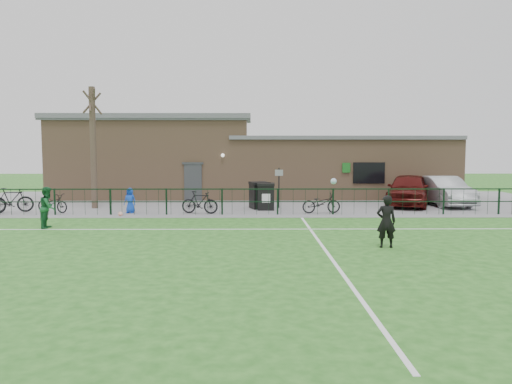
{
  "coord_description": "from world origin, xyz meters",
  "views": [
    {
      "loc": [
        -0.17,
        -14.28,
        2.99
      ],
      "look_at": [
        0.0,
        5.0,
        1.3
      ],
      "focal_mm": 35.0,
      "sensor_mm": 36.0,
      "label": 1
    }
  ],
  "objects_px": {
    "bare_tree": "(93,148)",
    "bicycle_d": "(200,202)",
    "wheelie_bin_right": "(266,197)",
    "sign_post": "(279,188)",
    "bicycle_c": "(53,203)",
    "bicycle_e": "(321,203)",
    "ball_ground": "(120,214)",
    "wheelie_bin_left": "(259,196)",
    "outfield_player": "(48,207)",
    "car_silver": "(444,191)",
    "car_maroon": "(408,190)",
    "bicycle_b": "(11,200)",
    "spectator_child": "(130,200)"
  },
  "relations": [
    {
      "from": "car_silver",
      "to": "bicycle_d",
      "type": "height_order",
      "value": "car_silver"
    },
    {
      "from": "wheelie_bin_left",
      "to": "sign_post",
      "type": "bearing_deg",
      "value": -1.45
    },
    {
      "from": "outfield_player",
      "to": "car_silver",
      "type": "bearing_deg",
      "value": -73.13
    },
    {
      "from": "car_silver",
      "to": "bicycle_e",
      "type": "bearing_deg",
      "value": -159.62
    },
    {
      "from": "sign_post",
      "to": "outfield_player",
      "type": "height_order",
      "value": "sign_post"
    },
    {
      "from": "spectator_child",
      "to": "outfield_player",
      "type": "bearing_deg",
      "value": -103.94
    },
    {
      "from": "wheelie_bin_left",
      "to": "bicycle_d",
      "type": "distance_m",
      "value": 3.36
    },
    {
      "from": "bicycle_b",
      "to": "bicycle_c",
      "type": "distance_m",
      "value": 1.93
    },
    {
      "from": "wheelie_bin_right",
      "to": "sign_post",
      "type": "height_order",
      "value": "sign_post"
    },
    {
      "from": "wheelie_bin_left",
      "to": "car_silver",
      "type": "xyz_separation_m",
      "value": [
        9.64,
        1.26,
        0.15
      ]
    },
    {
      "from": "wheelie_bin_left",
      "to": "bicycle_b",
      "type": "xyz_separation_m",
      "value": [
        -11.54,
        -1.44,
        -0.04
      ]
    },
    {
      "from": "bicycle_e",
      "to": "outfield_player",
      "type": "distance_m",
      "value": 11.6
    },
    {
      "from": "sign_post",
      "to": "bicycle_c",
      "type": "height_order",
      "value": "sign_post"
    },
    {
      "from": "car_maroon",
      "to": "car_silver",
      "type": "xyz_separation_m",
      "value": [
        1.88,
        0.11,
        -0.08
      ]
    },
    {
      "from": "bicycle_e",
      "to": "ball_ground",
      "type": "height_order",
      "value": "bicycle_e"
    },
    {
      "from": "car_silver",
      "to": "bicycle_d",
      "type": "relative_size",
      "value": 2.7
    },
    {
      "from": "bare_tree",
      "to": "bicycle_d",
      "type": "bearing_deg",
      "value": -21.54
    },
    {
      "from": "bicycle_e",
      "to": "bicycle_c",
      "type": "bearing_deg",
      "value": 82.17
    },
    {
      "from": "car_silver",
      "to": "wheelie_bin_right",
      "type": "bearing_deg",
      "value": -173.36
    },
    {
      "from": "bicycle_d",
      "to": "car_silver",
      "type": "bearing_deg",
      "value": -63.92
    },
    {
      "from": "wheelie_bin_left",
      "to": "ball_ground",
      "type": "xyz_separation_m",
      "value": [
        -6.18,
        -2.69,
        -0.53
      ]
    },
    {
      "from": "car_maroon",
      "to": "bicycle_d",
      "type": "bearing_deg",
      "value": -141.95
    },
    {
      "from": "wheelie_bin_left",
      "to": "spectator_child",
      "type": "relative_size",
      "value": 1.06
    },
    {
      "from": "bare_tree",
      "to": "bicycle_c",
      "type": "xyz_separation_m",
      "value": [
        -1.41,
        -1.74,
        -2.54
      ]
    },
    {
      "from": "wheelie_bin_right",
      "to": "ball_ground",
      "type": "height_order",
      "value": "wheelie_bin_right"
    },
    {
      "from": "bare_tree",
      "to": "bicycle_d",
      "type": "xyz_separation_m",
      "value": [
        5.46,
        -2.15,
        -2.47
      ]
    },
    {
      "from": "ball_ground",
      "to": "bare_tree",
      "type": "bearing_deg",
      "value": 124.92
    },
    {
      "from": "bicycle_c",
      "to": "bicycle_e",
      "type": "distance_m",
      "value": 12.44
    },
    {
      "from": "wheelie_bin_right",
      "to": "ball_ground",
      "type": "bearing_deg",
      "value": -159.93
    },
    {
      "from": "car_maroon",
      "to": "bicycle_d",
      "type": "height_order",
      "value": "car_maroon"
    },
    {
      "from": "wheelie_bin_left",
      "to": "bicycle_e",
      "type": "distance_m",
      "value": 3.36
    },
    {
      "from": "wheelie_bin_left",
      "to": "sign_post",
      "type": "xyz_separation_m",
      "value": [
        0.98,
        0.27,
        0.38
      ]
    },
    {
      "from": "car_silver",
      "to": "bicycle_e",
      "type": "distance_m",
      "value": 7.49
    },
    {
      "from": "bicycle_b",
      "to": "ball_ground",
      "type": "height_order",
      "value": "bicycle_b"
    },
    {
      "from": "wheelie_bin_left",
      "to": "outfield_player",
      "type": "relative_size",
      "value": 0.79
    },
    {
      "from": "car_silver",
      "to": "outfield_player",
      "type": "distance_m",
      "value": 19.08
    },
    {
      "from": "bicycle_b",
      "to": "spectator_child",
      "type": "relative_size",
      "value": 1.65
    },
    {
      "from": "bicycle_d",
      "to": "spectator_child",
      "type": "height_order",
      "value": "spectator_child"
    },
    {
      "from": "bicycle_e",
      "to": "outfield_player",
      "type": "xyz_separation_m",
      "value": [
        -10.86,
        -4.08,
        0.29
      ]
    },
    {
      "from": "spectator_child",
      "to": "bare_tree",
      "type": "bearing_deg",
      "value": 151.34
    },
    {
      "from": "bare_tree",
      "to": "sign_post",
      "type": "distance_m",
      "value": 9.41
    },
    {
      "from": "bicycle_c",
      "to": "bicycle_d",
      "type": "xyz_separation_m",
      "value": [
        6.87,
        -0.42,
        0.07
      ]
    },
    {
      "from": "bare_tree",
      "to": "bicycle_b",
      "type": "relative_size",
      "value": 3.13
    },
    {
      "from": "wheelie_bin_right",
      "to": "outfield_player",
      "type": "relative_size",
      "value": 0.77
    },
    {
      "from": "car_silver",
      "to": "bicycle_b",
      "type": "xyz_separation_m",
      "value": [
        -21.18,
        -2.7,
        -0.19
      ]
    },
    {
      "from": "bicycle_d",
      "to": "outfield_player",
      "type": "xyz_separation_m",
      "value": [
        -5.28,
        -3.98,
        0.24
      ]
    },
    {
      "from": "car_silver",
      "to": "ball_ground",
      "type": "height_order",
      "value": "car_silver"
    },
    {
      "from": "bare_tree",
      "to": "ball_ground",
      "type": "xyz_separation_m",
      "value": [
        2.04,
        -2.92,
        -2.9
      ]
    },
    {
      "from": "bare_tree",
      "to": "bicycle_e",
      "type": "distance_m",
      "value": 11.5
    },
    {
      "from": "bare_tree",
      "to": "car_maroon",
      "type": "bearing_deg",
      "value": 3.27
    }
  ]
}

